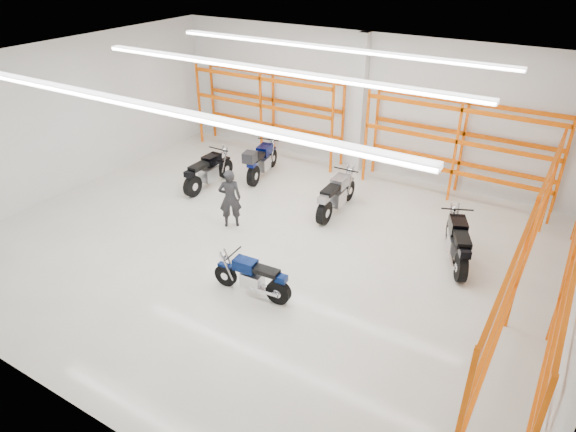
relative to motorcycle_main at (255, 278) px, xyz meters
The scene contains 12 objects.
ground 2.18m from the motorcycle_main, 120.46° to the left, with size 14.00×14.00×0.00m, color beige.
room_shell 3.56m from the motorcycle_main, 120.12° to the left, with size 14.02×12.02×4.51m.
motorcycle_main is the anchor object (origin of this frame).
motorcycle_back_a 5.85m from the motorcycle_main, 139.56° to the left, with size 0.75×2.28×1.12m.
motorcycle_back_b 6.30m from the motorcycle_main, 123.01° to the left, with size 0.89×2.35×1.21m.
motorcycle_back_c 4.39m from the motorcycle_main, 93.07° to the left, with size 0.77×2.32×1.14m.
motorcycle_back_d 5.00m from the motorcycle_main, 46.38° to the left, with size 1.15×2.22×1.16m.
standing_man 3.27m from the motorcycle_main, 136.35° to the left, with size 0.61×0.40×1.67m, color black.
structural_column 7.94m from the motorcycle_main, 98.04° to the left, with size 0.32×0.32×4.50m, color white.
pallet_racking_back_left 8.69m from the motorcycle_main, 121.48° to the left, with size 5.67×0.87×3.00m.
pallet_racking_back_right 7.79m from the motorcycle_main, 72.42° to the left, with size 5.67×0.87×3.00m.
pallet_racking_side 5.87m from the motorcycle_main, 18.81° to the left, with size 0.87×9.07×3.00m.
Camera 1 is at (6.52, -9.33, 7.08)m, focal length 32.00 mm.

